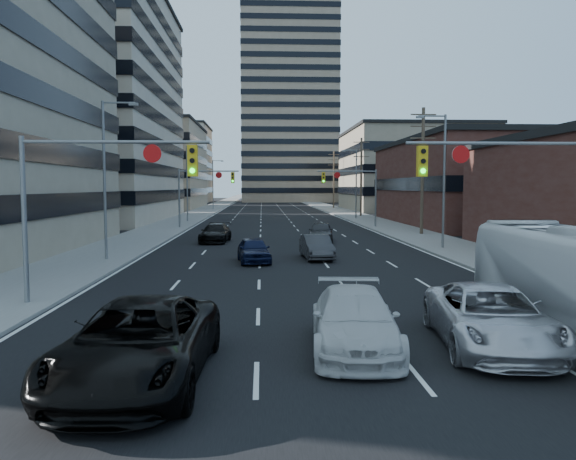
% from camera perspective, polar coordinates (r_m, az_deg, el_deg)
% --- Properties ---
extents(ground, '(400.00, 400.00, 0.00)m').
position_cam_1_polar(ground, '(12.88, 5.08, -14.82)').
color(ground, black).
rests_on(ground, ground).
extents(road_surface, '(18.00, 300.00, 0.02)m').
position_cam_1_polar(road_surface, '(142.11, -1.99, 2.73)').
color(road_surface, black).
rests_on(road_surface, ground).
extents(sidewalk_left, '(5.00, 300.00, 0.15)m').
position_cam_1_polar(sidewalk_left, '(142.44, -6.63, 2.73)').
color(sidewalk_left, slate).
rests_on(sidewalk_left, ground).
extents(sidewalk_right, '(5.00, 300.00, 0.15)m').
position_cam_1_polar(sidewalk_right, '(142.71, 2.63, 2.76)').
color(sidewalk_right, slate).
rests_on(sidewalk_right, ground).
extents(office_left_mid, '(26.00, 34.00, 28.00)m').
position_cam_1_polar(office_left_mid, '(76.99, -22.32, 11.39)').
color(office_left_mid, '#ADA089').
rests_on(office_left_mid, ground).
extents(office_left_far, '(20.00, 30.00, 16.00)m').
position_cam_1_polar(office_left_far, '(114.31, -14.01, 6.19)').
color(office_left_far, gray).
rests_on(office_left_far, ground).
extents(storefront_right_mid, '(20.00, 30.00, 9.00)m').
position_cam_1_polar(storefront_right_mid, '(67.14, 19.87, 4.39)').
color(storefront_right_mid, '#472119').
rests_on(storefront_right_mid, ground).
extents(office_right_far, '(22.00, 28.00, 14.00)m').
position_cam_1_polar(office_right_far, '(103.57, 12.32, 5.86)').
color(office_right_far, gray).
rests_on(office_right_far, ground).
extents(apartment_tower, '(26.00, 26.00, 58.00)m').
position_cam_1_polar(apartment_tower, '(164.10, 0.05, 13.11)').
color(apartment_tower, gray).
rests_on(apartment_tower, ground).
extents(bg_block_left, '(24.00, 24.00, 20.00)m').
position_cam_1_polar(bg_block_left, '(154.41, -12.56, 6.47)').
color(bg_block_left, '#ADA089').
rests_on(bg_block_left, ground).
extents(bg_block_right, '(22.00, 22.00, 12.00)m').
position_cam_1_polar(bg_block_right, '(145.99, 10.71, 5.05)').
color(bg_block_right, gray).
rests_on(bg_block_right, ground).
extents(signal_near_left, '(6.59, 0.33, 6.00)m').
position_cam_1_polar(signal_near_left, '(20.86, -18.84, 4.43)').
color(signal_near_left, slate).
rests_on(signal_near_left, ground).
extents(signal_near_right, '(6.59, 0.33, 6.00)m').
position_cam_1_polar(signal_near_right, '(22.01, 21.87, 4.34)').
color(signal_near_right, slate).
rests_on(signal_near_right, ground).
extents(signal_far_left, '(6.09, 0.33, 6.00)m').
position_cam_1_polar(signal_far_left, '(57.35, -8.71, 4.44)').
color(signal_far_left, slate).
rests_on(signal_far_left, ground).
extents(signal_far_right, '(6.09, 0.33, 6.00)m').
position_cam_1_polar(signal_far_right, '(57.80, 6.66, 4.46)').
color(signal_far_right, slate).
rests_on(signal_far_right, ground).
extents(utility_pole_block, '(2.20, 0.28, 11.00)m').
position_cam_1_polar(utility_pole_block, '(50.03, 13.50, 6.07)').
color(utility_pole_block, '#4C3D2D').
rests_on(utility_pole_block, ground).
extents(utility_pole_midblock, '(2.20, 0.28, 11.00)m').
position_cam_1_polar(utility_pole_midblock, '(79.28, 7.44, 5.51)').
color(utility_pole_midblock, '#4C3D2D').
rests_on(utility_pole_midblock, ground).
extents(utility_pole_distant, '(2.20, 0.28, 11.00)m').
position_cam_1_polar(utility_pole_distant, '(108.94, 4.67, 5.23)').
color(utility_pole_distant, '#4C3D2D').
rests_on(utility_pole_distant, ground).
extents(streetlight_left_near, '(2.03, 0.22, 9.00)m').
position_cam_1_polar(streetlight_left_near, '(33.21, -17.90, 5.62)').
color(streetlight_left_near, slate).
rests_on(streetlight_left_near, ground).
extents(streetlight_left_mid, '(2.03, 0.22, 9.00)m').
position_cam_1_polar(streetlight_left_mid, '(67.61, -10.08, 5.05)').
color(streetlight_left_mid, slate).
rests_on(streetlight_left_mid, ground).
extents(streetlight_left_far, '(2.03, 0.22, 9.00)m').
position_cam_1_polar(streetlight_left_far, '(102.41, -7.55, 4.85)').
color(streetlight_left_far, slate).
rests_on(streetlight_left_far, ground).
extents(streetlight_right_near, '(2.03, 0.22, 9.00)m').
position_cam_1_polar(streetlight_right_near, '(38.95, 15.36, 5.47)').
color(streetlight_right_near, slate).
rests_on(streetlight_right_near, ground).
extents(streetlight_right_far, '(2.03, 0.22, 9.00)m').
position_cam_1_polar(streetlight_right_far, '(73.04, 6.82, 5.04)').
color(streetlight_right_far, slate).
rests_on(streetlight_right_far, ground).
extents(black_pickup, '(3.17, 6.42, 1.75)m').
position_cam_1_polar(black_pickup, '(12.76, -14.94, -11.02)').
color(black_pickup, black).
rests_on(black_pickup, ground).
extents(white_van, '(2.63, 5.51, 1.55)m').
position_cam_1_polar(white_van, '(14.85, 6.78, -9.10)').
color(white_van, silver).
rests_on(white_van, ground).
extents(silver_suv, '(3.37, 6.13, 1.63)m').
position_cam_1_polar(silver_suv, '(15.82, 19.91, -8.35)').
color(silver_suv, silver).
rests_on(silver_suv, ground).
extents(sedan_blue, '(2.13, 4.32, 1.42)m').
position_cam_1_polar(sedan_blue, '(31.42, -3.50, -2.03)').
color(sedan_blue, black).
rests_on(sedan_blue, ground).
extents(sedan_grey_center, '(1.81, 4.40, 1.42)m').
position_cam_1_polar(sedan_grey_center, '(32.87, 2.91, -1.74)').
color(sedan_grey_center, '#313133').
rests_on(sedan_grey_center, ground).
extents(sedan_black_far, '(2.37, 5.06, 1.43)m').
position_cam_1_polar(sedan_black_far, '(42.94, -7.38, -0.31)').
color(sedan_black_far, black).
rests_on(sedan_black_far, ground).
extents(sedan_grey_right, '(2.35, 4.74, 1.55)m').
position_cam_1_polar(sedan_grey_right, '(43.10, 3.36, -0.18)').
color(sedan_grey_right, '#2E2E30').
rests_on(sedan_grey_right, ground).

